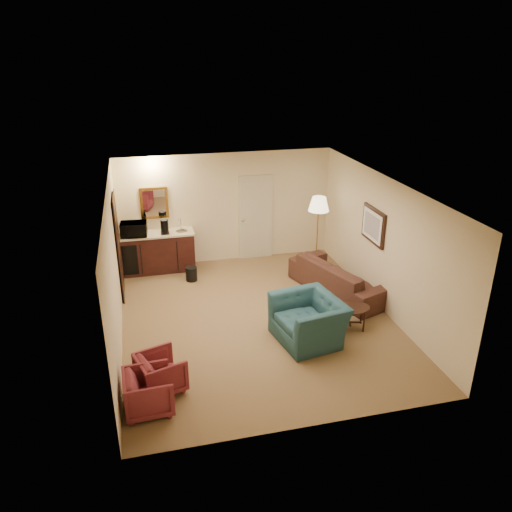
{
  "coord_description": "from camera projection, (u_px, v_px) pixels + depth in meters",
  "views": [
    {
      "loc": [
        -1.98,
        -8.06,
        4.82
      ],
      "look_at": [
        0.11,
        0.5,
        1.09
      ],
      "focal_mm": 35.0,
      "sensor_mm": 36.0,
      "label": 1
    }
  ],
  "objects": [
    {
      "name": "microwave",
      "position": [
        134.0,
        228.0,
        10.99
      ],
      "size": [
        0.59,
        0.36,
        0.39
      ],
      "primitive_type": "imported",
      "rotation": [
        0.0,
        0.0,
        -0.09
      ],
      "color": "black",
      "rests_on": "wetbar_cabinet"
    },
    {
      "name": "rose_chair_near",
      "position": [
        161.0,
        371.0,
        7.45
      ],
      "size": [
        0.77,
        0.79,
        0.66
      ],
      "primitive_type": "imported",
      "rotation": [
        0.0,
        0.0,
        1.88
      ],
      "color": "maroon",
      "rests_on": "ground"
    },
    {
      "name": "coffee_maker",
      "position": [
        165.0,
        227.0,
        11.13
      ],
      "size": [
        0.22,
        0.22,
        0.33
      ],
      "primitive_type": "cylinder",
      "rotation": [
        0.0,
        0.0,
        0.27
      ],
      "color": "black",
      "rests_on": "wetbar_cabinet"
    },
    {
      "name": "rose_chair_far",
      "position": [
        148.0,
        390.0,
        7.03
      ],
      "size": [
        0.65,
        0.69,
        0.68
      ],
      "primitive_type": "imported",
      "rotation": [
        0.0,
        0.0,
        1.62
      ],
      "color": "maroon",
      "rests_on": "ground"
    },
    {
      "name": "wetbar_cabinet",
      "position": [
        159.0,
        252.0,
        11.42
      ],
      "size": [
        1.64,
        0.58,
        0.92
      ],
      "primitive_type": "cube",
      "color": "#391512",
      "rests_on": "ground"
    },
    {
      "name": "sofa",
      "position": [
        340.0,
        272.0,
        10.39
      ],
      "size": [
        1.43,
        2.44,
        0.92
      ],
      "primitive_type": "imported",
      "rotation": [
        0.0,
        0.0,
        1.91
      ],
      "color": "black",
      "rests_on": "ground"
    },
    {
      "name": "room_walls",
      "position": [
        242.0,
        222.0,
        9.52
      ],
      "size": [
        5.02,
        6.01,
        2.61
      ],
      "color": "beige",
      "rests_on": "ground"
    },
    {
      "name": "waste_bin",
      "position": [
        191.0,
        274.0,
        11.03
      ],
      "size": [
        0.28,
        0.28,
        0.32
      ],
      "primitive_type": "cylinder",
      "rotation": [
        0.0,
        0.0,
        -0.1
      ],
      "color": "black",
      "rests_on": "ground"
    },
    {
      "name": "floor_lamp",
      "position": [
        317.0,
        234.0,
        11.32
      ],
      "size": [
        0.47,
        0.47,
        1.75
      ],
      "primitive_type": "cube",
      "rotation": [
        0.0,
        0.0,
        -0.01
      ],
      "color": "#BE873F",
      "rests_on": "ground"
    },
    {
      "name": "coffee_table",
      "position": [
        350.0,
        317.0,
        9.16
      ],
      "size": [
        0.83,
        0.66,
        0.42
      ],
      "primitive_type": "cube",
      "rotation": [
        0.0,
        0.0,
        -0.27
      ],
      "color": "black",
      "rests_on": "ground"
    },
    {
      "name": "teal_armchair",
      "position": [
        309.0,
        313.0,
        8.67
      ],
      "size": [
        0.98,
        1.32,
        1.05
      ],
      "primitive_type": "imported",
      "rotation": [
        0.0,
        0.0,
        -1.39
      ],
      "color": "#204350",
      "rests_on": "ground"
    },
    {
      "name": "ground",
      "position": [
        257.0,
        319.0,
        9.52
      ],
      "size": [
        6.0,
        6.0,
        0.0
      ],
      "primitive_type": "plane",
      "color": "olive",
      "rests_on": "ground"
    }
  ]
}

